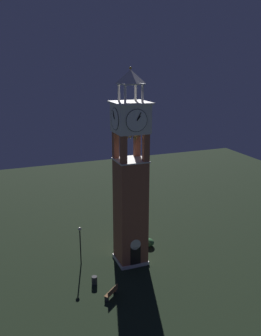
% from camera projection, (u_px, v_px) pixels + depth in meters
% --- Properties ---
extents(ground, '(80.00, 80.00, 0.00)m').
position_uv_depth(ground, '(130.00, 261.00, 38.47)').
color(ground, black).
extents(clock_tower, '(3.40, 3.40, 19.61)m').
position_uv_depth(clock_tower, '(131.00, 185.00, 36.12)').
color(clock_tower, '#93543D').
rests_on(clock_tower, ground).
extents(park_bench, '(1.51, 1.36, 0.95)m').
position_uv_depth(park_bench, '(112.00, 292.00, 32.40)').
color(park_bench, brown).
rests_on(park_bench, ground).
extents(lamp_post, '(0.36, 0.36, 4.13)m').
position_uv_depth(lamp_post, '(80.00, 239.00, 37.02)').
color(lamp_post, black).
rests_on(lamp_post, ground).
extents(trash_bin, '(0.52, 0.52, 0.80)m').
position_uv_depth(trash_bin, '(94.00, 280.00, 34.31)').
color(trash_bin, '#2D2D33').
rests_on(trash_bin, ground).
extents(shrub_near_entry, '(1.18, 1.18, 0.87)m').
position_uv_depth(shrub_near_entry, '(149.00, 242.00, 41.39)').
color(shrub_near_entry, '#336638').
rests_on(shrub_near_entry, ground).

